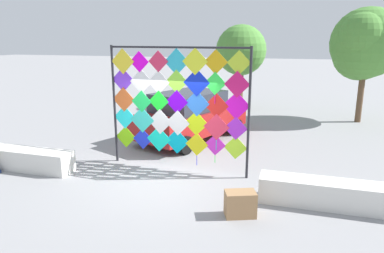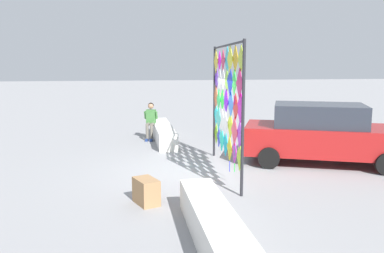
{
  "view_description": "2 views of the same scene",
  "coord_description": "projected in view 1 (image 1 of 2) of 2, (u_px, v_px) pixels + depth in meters",
  "views": [
    {
      "loc": [
        3.22,
        -8.2,
        3.6
      ],
      "look_at": [
        0.62,
        0.53,
        1.33
      ],
      "focal_mm": 32.95,
      "sensor_mm": 36.0,
      "label": 1
    },
    {
      "loc": [
        10.36,
        -1.85,
        2.92
      ],
      "look_at": [
        -0.45,
        -0.07,
        1.19
      ],
      "focal_mm": 37.35,
      "sensor_mm": 36.0,
      "label": 2
    }
  ],
  "objects": [
    {
      "name": "cardboard_box_large",
      "position": [
        240.0,
        204.0,
        7.31
      ],
      "size": [
        0.73,
        0.58,
        0.54
      ],
      "primitive_type": "cube",
      "rotation": [
        0.0,
        0.0,
        0.37
      ],
      "color": "#9E754C",
      "rests_on": "ground"
    },
    {
      "name": "plaza_ledge_right",
      "position": [
        360.0,
        197.0,
        7.56
      ],
      "size": [
        4.26,
        0.64,
        0.59
      ],
      "primitive_type": "cube",
      "color": "silver",
      "rests_on": "ground"
    },
    {
      "name": "kite_display_rack",
      "position": [
        177.0,
        100.0,
        9.57
      ],
      "size": [
        4.03,
        0.32,
        3.43
      ],
      "color": "#232328",
      "rests_on": "ground"
    },
    {
      "name": "plaza_ledge_left",
      "position": [
        5.0,
        157.0,
        10.16
      ],
      "size": [
        4.26,
        0.64,
        0.59
      ],
      "primitive_type": "cube",
      "color": "silver",
      "rests_on": "ground"
    },
    {
      "name": "ground",
      "position": [
        164.0,
        178.0,
        9.39
      ],
      "size": [
        120.0,
        120.0,
        0.0
      ],
      "primitive_type": "plane",
      "color": "gray"
    },
    {
      "name": "tree_far_right",
      "position": [
        364.0,
        45.0,
        14.9
      ],
      "size": [
        2.98,
        3.07,
        4.91
      ],
      "color": "brown",
      "rests_on": "ground"
    },
    {
      "name": "parked_car",
      "position": [
        191.0,
        115.0,
        12.82
      ],
      "size": [
        3.5,
        4.92,
        1.75
      ],
      "color": "maroon",
      "rests_on": "ground"
    },
    {
      "name": "tree_palm_like",
      "position": [
        240.0,
        49.0,
        18.21
      ],
      "size": [
        2.58,
        2.58,
        4.32
      ],
      "color": "brown",
      "rests_on": "ground"
    }
  ]
}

